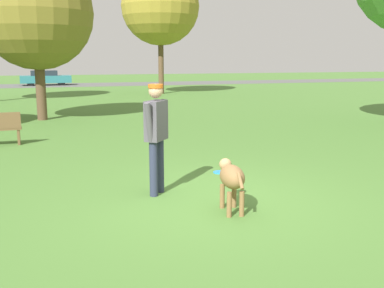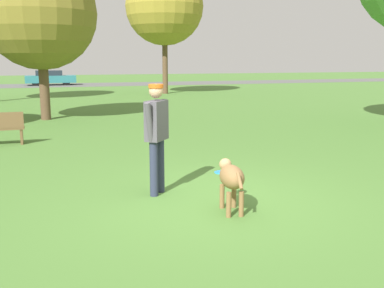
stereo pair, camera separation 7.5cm
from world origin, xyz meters
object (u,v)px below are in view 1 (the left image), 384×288
(frisbee, at_px, (220,172))
(tree_mid_center, at_px, (36,13))
(tree_far_right, at_px, (160,6))
(person, at_px, (156,129))
(parked_car_teal, at_px, (45,78))
(dog, at_px, (231,178))

(frisbee, xyz_separation_m, tree_mid_center, (-3.11, 9.17, 3.70))
(frisbee, distance_m, tree_far_right, 21.20)
(person, height_order, frisbee, person)
(tree_far_right, bearing_deg, frisbee, -101.88)
(person, xyz_separation_m, tree_mid_center, (-1.63, 10.12, 2.66))
(tree_mid_center, height_order, parked_car_teal, tree_mid_center)
(tree_mid_center, bearing_deg, parked_car_teal, 88.68)
(dog, relative_size, frisbee, 3.95)
(person, xyz_separation_m, parked_car_teal, (-1.10, 33.22, -0.43))
(person, height_order, tree_far_right, tree_far_right)
(person, distance_m, parked_car_teal, 33.24)
(person, relative_size, tree_mid_center, 0.31)
(frisbee, xyz_separation_m, parked_car_teal, (-2.58, 32.27, 0.61))
(person, distance_m, tree_mid_center, 10.59)
(person, xyz_separation_m, frisbee, (1.48, 0.95, -1.04))
(frisbee, xyz_separation_m, tree_far_right, (4.22, 20.06, 5.37))
(frisbee, relative_size, tree_mid_center, 0.04)
(person, distance_m, dog, 1.50)
(tree_far_right, distance_m, tree_mid_center, 13.23)
(frisbee, height_order, parked_car_teal, parked_car_teal)
(dog, xyz_separation_m, tree_mid_center, (-2.42, 11.27, 3.22))
(tree_far_right, bearing_deg, tree_mid_center, -123.94)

